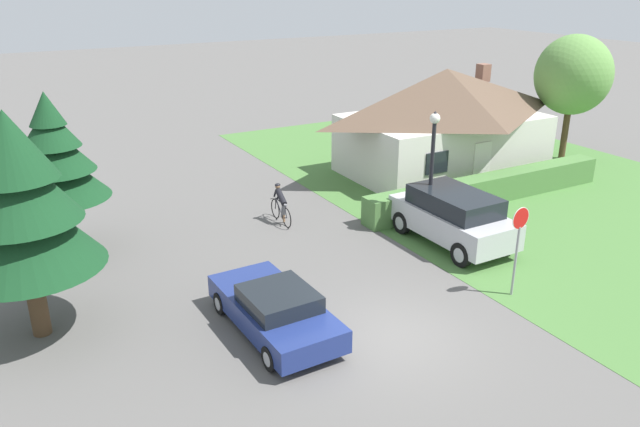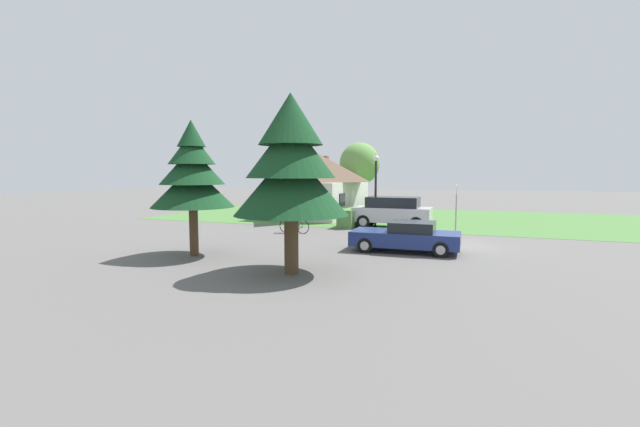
{
  "view_description": "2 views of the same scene",
  "coord_description": "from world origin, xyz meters",
  "px_view_note": "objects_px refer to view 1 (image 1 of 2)",
  "views": [
    {
      "loc": [
        -8.21,
        -10.99,
        8.66
      ],
      "look_at": [
        0.98,
        5.39,
        1.37
      ],
      "focal_mm": 35.0,
      "sensor_mm": 36.0,
      "label": 1
    },
    {
      "loc": [
        -20.16,
        -1.23,
        3.25
      ],
      "look_at": [
        -0.52,
        6.3,
        1.28
      ],
      "focal_mm": 24.0,
      "sensor_mm": 36.0,
      "label": 2
    }
  ],
  "objects_px": {
    "conifer_tall_far": "(54,158)",
    "stop_sign": "(519,235)",
    "sedan_left_lane": "(275,310)",
    "deciduous_tree_right": "(573,75)",
    "cottage_house": "(444,119)",
    "street_lamp": "(432,156)",
    "parked_suv_right": "(453,216)",
    "conifer_tall_near": "(19,203)",
    "cyclist": "(281,205)"
  },
  "relations": [
    {
      "from": "parked_suv_right",
      "to": "deciduous_tree_right",
      "type": "height_order",
      "value": "deciduous_tree_right"
    },
    {
      "from": "parked_suv_right",
      "to": "conifer_tall_near",
      "type": "relative_size",
      "value": 0.79
    },
    {
      "from": "conifer_tall_near",
      "to": "conifer_tall_far",
      "type": "xyz_separation_m",
      "value": [
        1.37,
        4.88,
        -0.33
      ]
    },
    {
      "from": "parked_suv_right",
      "to": "street_lamp",
      "type": "distance_m",
      "value": 2.15
    },
    {
      "from": "sedan_left_lane",
      "to": "conifer_tall_far",
      "type": "distance_m",
      "value": 9.03
    },
    {
      "from": "cottage_house",
      "to": "street_lamp",
      "type": "distance_m",
      "value": 7.71
    },
    {
      "from": "conifer_tall_far",
      "to": "stop_sign",
      "type": "bearing_deg",
      "value": -41.08
    },
    {
      "from": "sedan_left_lane",
      "to": "deciduous_tree_right",
      "type": "bearing_deg",
      "value": -70.25
    },
    {
      "from": "cottage_house",
      "to": "conifer_tall_near",
      "type": "bearing_deg",
      "value": -160.94
    },
    {
      "from": "cottage_house",
      "to": "conifer_tall_near",
      "type": "distance_m",
      "value": 18.91
    },
    {
      "from": "street_lamp",
      "to": "deciduous_tree_right",
      "type": "height_order",
      "value": "deciduous_tree_right"
    },
    {
      "from": "sedan_left_lane",
      "to": "conifer_tall_near",
      "type": "distance_m",
      "value": 6.67
    },
    {
      "from": "deciduous_tree_right",
      "to": "parked_suv_right",
      "type": "bearing_deg",
      "value": -155.32
    },
    {
      "from": "sedan_left_lane",
      "to": "stop_sign",
      "type": "height_order",
      "value": "stop_sign"
    },
    {
      "from": "cyclist",
      "to": "street_lamp",
      "type": "distance_m",
      "value": 5.78
    },
    {
      "from": "stop_sign",
      "to": "street_lamp",
      "type": "bearing_deg",
      "value": -101.34
    },
    {
      "from": "cottage_house",
      "to": "cyclist",
      "type": "xyz_separation_m",
      "value": [
        -9.24,
        -2.09,
        -1.75
      ]
    },
    {
      "from": "cyclist",
      "to": "conifer_tall_far",
      "type": "relative_size",
      "value": 0.34
    },
    {
      "from": "cottage_house",
      "to": "conifer_tall_far",
      "type": "bearing_deg",
      "value": -175.62
    },
    {
      "from": "conifer_tall_far",
      "to": "deciduous_tree_right",
      "type": "xyz_separation_m",
      "value": [
        23.17,
        -0.25,
        0.87
      ]
    },
    {
      "from": "deciduous_tree_right",
      "to": "stop_sign",
      "type": "bearing_deg",
      "value": -144.18
    },
    {
      "from": "cottage_house",
      "to": "parked_suv_right",
      "type": "height_order",
      "value": "cottage_house"
    },
    {
      "from": "stop_sign",
      "to": "street_lamp",
      "type": "distance_m",
      "value": 4.84
    },
    {
      "from": "street_lamp",
      "to": "deciduous_tree_right",
      "type": "distance_m",
      "value": 12.69
    },
    {
      "from": "street_lamp",
      "to": "cottage_house",
      "type": "bearing_deg",
      "value": 47.16
    },
    {
      "from": "conifer_tall_far",
      "to": "deciduous_tree_right",
      "type": "bearing_deg",
      "value": -0.61
    },
    {
      "from": "sedan_left_lane",
      "to": "street_lamp",
      "type": "xyz_separation_m",
      "value": [
        7.41,
        3.12,
        2.25
      ]
    },
    {
      "from": "sedan_left_lane",
      "to": "deciduous_tree_right",
      "type": "height_order",
      "value": "deciduous_tree_right"
    },
    {
      "from": "cottage_house",
      "to": "street_lamp",
      "type": "height_order",
      "value": "cottage_house"
    },
    {
      "from": "cyclist",
      "to": "parked_suv_right",
      "type": "bearing_deg",
      "value": -134.85
    },
    {
      "from": "sedan_left_lane",
      "to": "parked_suv_right",
      "type": "distance_m",
      "value": 7.94
    },
    {
      "from": "stop_sign",
      "to": "conifer_tall_far",
      "type": "bearing_deg",
      "value": -44.36
    },
    {
      "from": "conifer_tall_far",
      "to": "cyclist",
      "type": "bearing_deg",
      "value": -8.13
    },
    {
      "from": "cyclist",
      "to": "street_lamp",
      "type": "relative_size",
      "value": 0.41
    },
    {
      "from": "conifer_tall_far",
      "to": "parked_suv_right",
      "type": "bearing_deg",
      "value": -25.85
    },
    {
      "from": "cottage_house",
      "to": "sedan_left_lane",
      "type": "xyz_separation_m",
      "value": [
        -12.65,
        -8.77,
        -1.82
      ]
    },
    {
      "from": "stop_sign",
      "to": "street_lamp",
      "type": "height_order",
      "value": "street_lamp"
    },
    {
      "from": "cyclist",
      "to": "conifer_tall_near",
      "type": "distance_m",
      "value": 9.91
    },
    {
      "from": "stop_sign",
      "to": "street_lamp",
      "type": "xyz_separation_m",
      "value": [
        0.66,
        4.69,
        1.01
      ]
    },
    {
      "from": "cottage_house",
      "to": "parked_suv_right",
      "type": "relative_size",
      "value": 2.07
    },
    {
      "from": "cottage_house",
      "to": "deciduous_tree_right",
      "type": "xyz_separation_m",
      "value": [
        6.62,
        -1.3,
        1.66
      ]
    },
    {
      "from": "street_lamp",
      "to": "conifer_tall_near",
      "type": "height_order",
      "value": "conifer_tall_near"
    },
    {
      "from": "street_lamp",
      "to": "sedan_left_lane",
      "type": "bearing_deg",
      "value": -157.17
    },
    {
      "from": "parked_suv_right",
      "to": "deciduous_tree_right",
      "type": "relative_size",
      "value": 0.76
    },
    {
      "from": "cyclist",
      "to": "conifer_tall_near",
      "type": "relative_size",
      "value": 0.31
    },
    {
      "from": "parked_suv_right",
      "to": "conifer_tall_far",
      "type": "bearing_deg",
      "value": 63.53
    },
    {
      "from": "parked_suv_right",
      "to": "street_lamp",
      "type": "bearing_deg",
      "value": 12.3
    },
    {
      "from": "sedan_left_lane",
      "to": "parked_suv_right",
      "type": "bearing_deg",
      "value": -75.89
    },
    {
      "from": "stop_sign",
      "to": "street_lamp",
      "type": "relative_size",
      "value": 0.61
    },
    {
      "from": "stop_sign",
      "to": "conifer_tall_near",
      "type": "bearing_deg",
      "value": -23.39
    }
  ]
}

